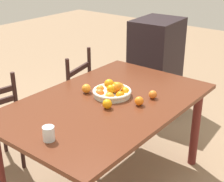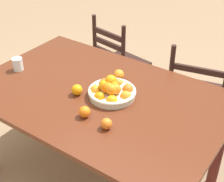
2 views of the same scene
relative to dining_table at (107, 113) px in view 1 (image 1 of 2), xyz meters
name	(u,v)px [view 1 (image 1 of 2)]	position (x,y,z in m)	size (l,w,h in m)	color
dining_table	(107,113)	(0.00, 0.00, 0.00)	(1.63, 1.05, 0.78)	#582817
chair_near_window	(67,98)	(0.37, 0.82, -0.24)	(0.54, 0.54, 0.93)	black
cabinet	(156,65)	(1.51, 0.48, -0.13)	(0.59, 0.46, 1.09)	black
fruit_bowl	(112,91)	(0.09, 0.02, 0.15)	(0.30, 0.30, 0.14)	silver
orange_loose_0	(153,95)	(0.25, -0.25, 0.14)	(0.06, 0.06, 0.06)	orange
orange_loose_1	(107,104)	(-0.10, -0.09, 0.14)	(0.07, 0.07, 0.07)	orange
orange_loose_2	(139,101)	(0.08, -0.24, 0.14)	(0.07, 0.07, 0.07)	orange
orange_loose_3	(86,89)	(0.01, 0.22, 0.14)	(0.07, 0.07, 0.07)	orange
drinking_glass	(49,134)	(-0.65, -0.08, 0.15)	(0.07, 0.07, 0.09)	silver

